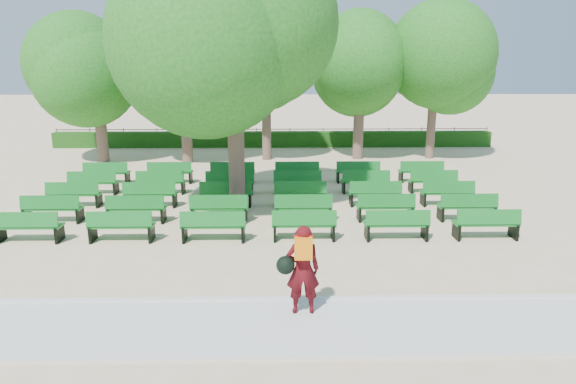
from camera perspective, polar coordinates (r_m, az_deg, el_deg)
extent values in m
plane|color=beige|center=(17.25, -2.03, -2.71)|extent=(120.00, 120.00, 0.00)
cube|color=silver|center=(10.41, -2.66, -14.78)|extent=(30.00, 2.20, 0.06)
cube|color=silver|center=(11.41, -2.51, -11.86)|extent=(30.00, 0.12, 0.10)
cube|color=#1B4D13|center=(30.82, -1.64, 5.88)|extent=(26.00, 0.70, 0.90)
cube|color=#136D21|center=(18.37, -2.83, -0.13)|extent=(1.88, 0.58, 0.06)
cube|color=#136D21|center=(18.09, -2.86, 0.49)|extent=(1.86, 0.21, 0.43)
cylinder|color=brown|center=(17.40, -5.75, 3.53)|extent=(0.55, 0.55, 3.61)
ellipsoid|color=#24701E|center=(17.08, -6.05, 14.85)|extent=(5.86, 5.86, 5.27)
imported|color=#490A0F|center=(10.49, 1.65, -8.61)|extent=(0.70, 0.48, 1.88)
cube|color=orange|center=(10.09, 1.73, -6.28)|extent=(0.35, 0.18, 0.44)
sphere|color=black|center=(10.37, -0.29, -8.13)|extent=(0.38, 0.38, 0.38)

